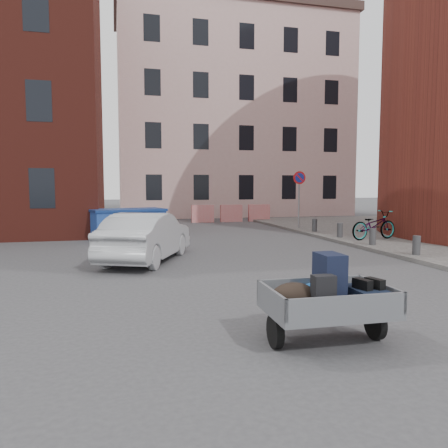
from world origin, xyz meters
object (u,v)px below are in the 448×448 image
object	(u,v)px
trailer	(326,299)
silver_car	(147,237)
bicycle	(374,225)
dumpster	(128,224)

from	to	relation	value
trailer	silver_car	world-z (taller)	silver_car
bicycle	silver_car	bearing A→B (deg)	92.35
silver_car	trailer	bearing A→B (deg)	128.27
trailer	silver_car	distance (m)	7.30
dumpster	bicycle	xyz separation A→B (m)	(8.79, -3.38, 0.05)
silver_car	bicycle	distance (m)	8.64
dumpster	silver_car	size ratio (longest dim) A/B	0.76
silver_car	bicycle	xyz separation A→B (m)	(8.41, 1.98, -0.03)
bicycle	trailer	bearing A→B (deg)	133.16
dumpster	bicycle	bearing A→B (deg)	-37.55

